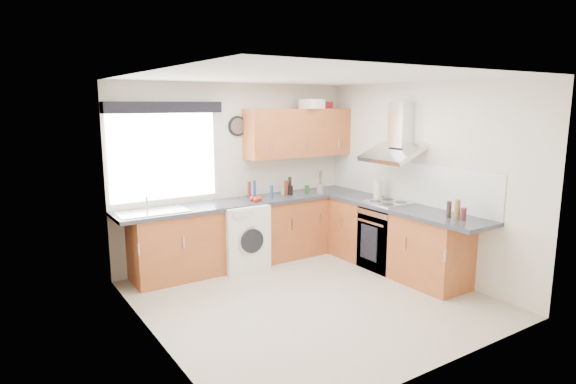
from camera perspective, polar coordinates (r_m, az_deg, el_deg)
ground_plane at (r=5.72m, az=2.65°, el=-12.49°), size 3.60×3.60×0.00m
ceiling at (r=5.27m, az=2.88°, el=13.41°), size 3.60×3.60×0.02m
wall_back at (r=6.87m, az=-6.11°, el=2.23°), size 3.60×0.02×2.50m
wall_front at (r=4.07m, az=17.85°, el=-3.95°), size 3.60×0.02×2.50m
wall_left at (r=4.55m, az=-15.90°, el=-2.35°), size 0.02×3.60×2.50m
wall_right at (r=6.56m, az=15.58°, el=1.51°), size 0.02×3.60×2.50m
window at (r=6.42m, az=-14.50°, el=4.07°), size 1.40×0.02×1.10m
window_blind at (r=6.30m, az=-14.49°, el=9.70°), size 1.50×0.18×0.14m
splashback at (r=6.76m, az=13.59°, el=1.26°), size 0.01×3.00×0.54m
base_cab_back at (r=6.74m, az=-5.60°, el=-5.05°), size 3.00×0.58×0.86m
base_cab_corner at (r=7.58m, az=5.21°, el=-3.29°), size 0.60×0.60×0.86m
base_cab_right at (r=6.63m, az=12.59°, el=-5.54°), size 0.58×2.10×0.86m
worktop_back at (r=6.67m, az=-4.87°, el=-1.18°), size 3.60×0.62×0.05m
worktop_right at (r=6.41m, az=13.65°, el=-1.93°), size 0.62×2.42×0.05m
sink at (r=6.15m, az=-15.83°, el=-1.92°), size 0.84×0.46×0.10m
oven at (r=6.72m, az=11.61°, el=-5.31°), size 0.56×0.58×0.85m
hob_plate at (r=6.61m, az=11.77°, el=-1.20°), size 0.52×0.52×0.01m
extractor_hood at (r=6.56m, az=12.67°, el=6.21°), size 0.52×0.78×0.66m
upper_cabinets at (r=7.15m, az=1.29°, el=7.04°), size 1.70×0.35×0.70m
washing_machine at (r=6.62m, az=-5.54°, el=-5.19°), size 0.66×0.64×0.89m
wall_clock at (r=6.78m, az=-5.93°, el=7.77°), size 0.28×0.04×0.28m
casserole at (r=7.15m, az=2.86°, el=10.38°), size 0.38×0.32×0.14m
storage_box at (r=7.53m, az=4.30°, el=10.24°), size 0.27×0.25×0.10m
utensil_pot at (r=7.14m, az=3.83°, el=0.41°), size 0.13×0.13×0.15m
kitchen_roll at (r=6.90m, az=10.59°, el=0.33°), size 0.12×0.12×0.25m
tomato_cluster at (r=6.57m, az=-3.82°, el=-0.79°), size 0.20×0.20×0.07m
jar_0 at (r=6.85m, az=-3.99°, el=0.38°), size 0.04×0.04×0.24m
jar_1 at (r=7.02m, az=-0.19°, el=0.51°), size 0.07×0.07×0.21m
jar_2 at (r=6.79m, az=-4.61°, el=0.27°), size 0.05×0.05×0.24m
jar_3 at (r=6.79m, az=-1.95°, el=0.05°), size 0.05×0.05×0.18m
jar_4 at (r=6.99m, az=0.34°, el=0.20°), size 0.06×0.06×0.14m
jar_5 at (r=7.17m, az=2.28°, el=0.33°), size 0.07×0.07×0.11m
jar_6 at (r=7.05m, az=-0.56°, el=0.20°), size 0.07×0.07×0.12m
jar_7 at (r=7.08m, az=0.22°, el=0.78°), size 0.05×0.05×0.25m
bottle_0 at (r=5.91m, az=18.53°, el=-1.97°), size 0.05×0.05×0.20m
bottle_1 at (r=5.85m, az=20.08°, el=-2.48°), size 0.07×0.07×0.15m
bottle_2 at (r=5.90m, az=19.43°, el=-1.95°), size 0.07×0.07×0.22m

